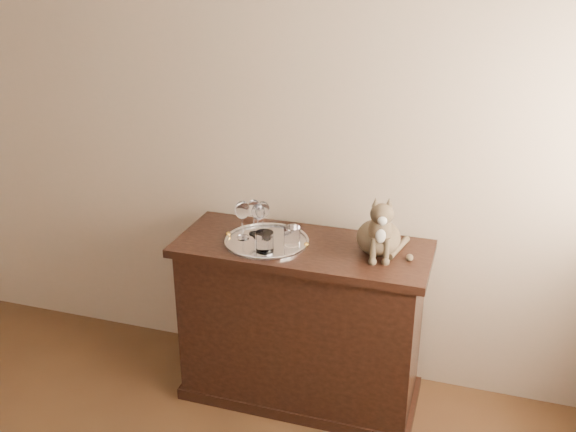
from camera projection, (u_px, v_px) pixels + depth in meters
name	position (u px, v px, depth m)	size (l,w,h in m)	color
wall_back	(207.00, 116.00, 3.26)	(4.00, 0.10, 2.70)	#C6AD94
sideboard	(302.00, 323.00, 3.17)	(1.20, 0.50, 0.85)	black
tray	(267.00, 242.00, 3.03)	(0.40, 0.40, 0.01)	silver
wine_glass_a	(254.00, 217.00, 3.07)	(0.07, 0.07, 0.18)	white
wine_glass_b	(263.00, 219.00, 3.06)	(0.07, 0.07, 0.17)	silver
wine_glass_c	(242.00, 220.00, 3.03)	(0.07, 0.07, 0.19)	white
wine_glass_d	(258.00, 220.00, 3.04)	(0.06, 0.06, 0.17)	white
tumbler_b	(265.00, 242.00, 2.91)	(0.08, 0.08, 0.09)	white
tumbler_c	(292.00, 236.00, 2.98)	(0.08, 0.08, 0.09)	silver
cat	(379.00, 222.00, 2.87)	(0.31, 0.28, 0.31)	brown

